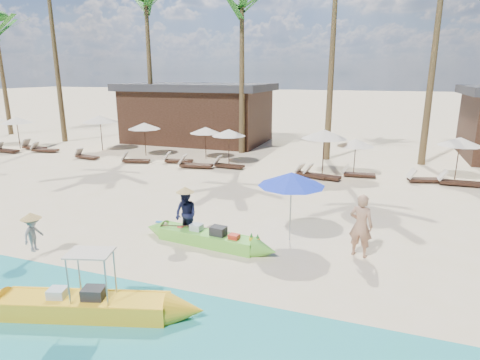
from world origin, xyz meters
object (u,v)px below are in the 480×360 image
(yellow_canoe, at_px, (85,306))
(green_canoe, at_px, (207,238))
(tourist, at_px, (361,225))
(blue_umbrella, at_px, (291,179))

(yellow_canoe, bearing_deg, green_canoe, 61.34)
(green_canoe, bearing_deg, tourist, 15.72)
(blue_umbrella, bearing_deg, yellow_canoe, -120.88)
(yellow_canoe, height_order, tourist, tourist)
(green_canoe, distance_m, yellow_canoe, 4.36)
(yellow_canoe, distance_m, blue_umbrella, 6.52)
(tourist, bearing_deg, yellow_canoe, 57.20)
(tourist, xyz_separation_m, blue_umbrella, (-2.09, 0.41, 1.06))
(yellow_canoe, xyz_separation_m, blue_umbrella, (3.23, 5.40, 1.72))
(tourist, bearing_deg, green_canoe, 23.53)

